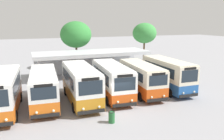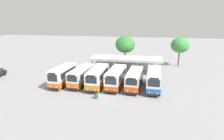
% 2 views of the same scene
% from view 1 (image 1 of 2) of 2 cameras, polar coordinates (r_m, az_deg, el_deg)
% --- Properties ---
extents(ground_plane, '(180.00, 180.00, 0.00)m').
position_cam_1_polar(ground_plane, '(19.58, 0.87, -10.12)').
color(ground_plane, '#939399').
extents(city_bus_nearest_orange, '(2.64, 7.61, 3.39)m').
position_cam_1_polar(city_bus_nearest_orange, '(20.56, -26.07, -4.80)').
color(city_bus_nearest_orange, black).
rests_on(city_bus_nearest_orange, ground).
extents(city_bus_second_in_row, '(2.77, 7.98, 3.10)m').
position_cam_1_polar(city_bus_second_in_row, '(21.15, -17.04, -4.01)').
color(city_bus_second_in_row, black).
rests_on(city_bus_second_in_row, ground).
extents(city_bus_middle_cream, '(2.59, 7.89, 3.39)m').
position_cam_1_polar(city_bus_middle_cream, '(21.05, -8.03, -3.25)').
color(city_bus_middle_cream, black).
rests_on(city_bus_middle_cream, ground).
extents(city_bus_fourth_amber, '(2.86, 7.91, 3.29)m').
position_cam_1_polar(city_bus_fourth_amber, '(22.35, -0.06, -2.35)').
color(city_bus_fourth_amber, black).
rests_on(city_bus_fourth_amber, ground).
extents(city_bus_fifth_blue, '(2.77, 7.71, 3.16)m').
position_cam_1_polar(city_bus_fifth_blue, '(23.65, 7.42, -1.80)').
color(city_bus_fifth_blue, black).
rests_on(city_bus_fifth_blue, ground).
extents(city_bus_far_end_green, '(2.55, 7.77, 3.40)m').
position_cam_1_polar(city_bus_far_end_green, '(25.34, 13.93, -0.83)').
color(city_bus_far_end_green, black).
rests_on(city_bus_far_end_green, ground).
extents(terminal_canopy, '(15.90, 5.17, 3.40)m').
position_cam_1_polar(terminal_canopy, '(31.89, -5.42, 3.45)').
color(terminal_canopy, silver).
rests_on(terminal_canopy, ground).
extents(waiting_chair_end_by_column, '(0.44, 0.44, 0.86)m').
position_cam_1_polar(waiting_chair_end_by_column, '(30.59, -8.52, -0.98)').
color(waiting_chair_end_by_column, slate).
rests_on(waiting_chair_end_by_column, ground).
extents(waiting_chair_second_from_end, '(0.44, 0.44, 0.86)m').
position_cam_1_polar(waiting_chair_second_from_end, '(30.86, -7.24, -0.83)').
color(waiting_chair_second_from_end, slate).
rests_on(waiting_chair_second_from_end, ground).
extents(waiting_chair_middle_seat, '(0.44, 0.44, 0.86)m').
position_cam_1_polar(waiting_chair_middle_seat, '(31.02, -5.93, -0.73)').
color(waiting_chair_middle_seat, slate).
rests_on(waiting_chair_middle_seat, ground).
extents(waiting_chair_fourth_seat, '(0.44, 0.44, 0.86)m').
position_cam_1_polar(waiting_chair_fourth_seat, '(31.16, -4.61, -0.64)').
color(waiting_chair_fourth_seat, slate).
rests_on(waiting_chair_fourth_seat, ground).
extents(waiting_chair_fifth_seat, '(0.44, 0.44, 0.86)m').
position_cam_1_polar(waiting_chair_fifth_seat, '(31.35, -3.32, -0.55)').
color(waiting_chair_fifth_seat, slate).
rests_on(waiting_chair_fifth_seat, ground).
extents(waiting_chair_far_end_seat, '(0.44, 0.44, 0.86)m').
position_cam_1_polar(waiting_chair_far_end_seat, '(31.56, -2.05, -0.45)').
color(waiting_chair_far_end_seat, slate).
rests_on(waiting_chair_far_end_seat, ground).
extents(roadside_tree_behind_canopy, '(4.97, 4.97, 7.56)m').
position_cam_1_polar(roadside_tree_behind_canopy, '(36.54, -9.22, 8.93)').
color(roadside_tree_behind_canopy, brown).
rests_on(roadside_tree_behind_canopy, ground).
extents(roadside_tree_east_of_canopy, '(4.50, 4.50, 7.27)m').
position_cam_1_polar(roadside_tree_east_of_canopy, '(43.13, 8.31, 9.31)').
color(roadside_tree_east_of_canopy, brown).
rests_on(roadside_tree_east_of_canopy, ground).
extents(litter_bin_apron, '(0.49, 0.49, 0.90)m').
position_cam_1_polar(litter_bin_apron, '(17.09, -0.10, -11.91)').
color(litter_bin_apron, '#266633').
rests_on(litter_bin_apron, ground).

